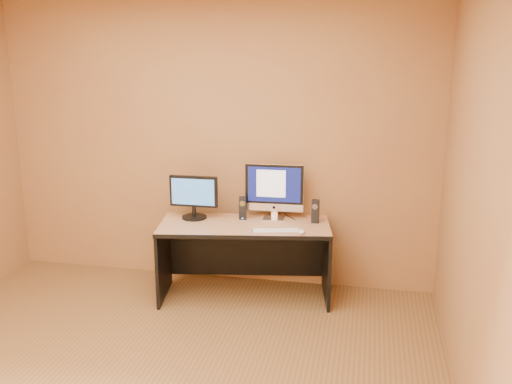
# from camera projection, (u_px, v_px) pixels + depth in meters

# --- Properties ---
(walls) EXTENTS (4.00, 4.00, 2.60)m
(walls) POSITION_uv_depth(u_px,v_px,m) (122.00, 198.00, 3.26)
(walls) COLOR olive
(walls) RESTS_ON ground
(desk) EXTENTS (1.53, 0.86, 0.67)m
(desk) POSITION_uv_depth(u_px,v_px,m) (245.00, 261.00, 4.94)
(desk) COLOR tan
(desk) RESTS_ON ground
(imac) EXTENTS (0.52, 0.21, 0.50)m
(imac) POSITION_uv_depth(u_px,v_px,m) (274.00, 191.00, 4.94)
(imac) COLOR silver
(imac) RESTS_ON desk
(second_monitor) EXTENTS (0.43, 0.22, 0.38)m
(second_monitor) POSITION_uv_depth(u_px,v_px,m) (194.00, 197.00, 4.98)
(second_monitor) COLOR black
(second_monitor) RESTS_ON desk
(speaker_left) EXTENTS (0.07, 0.07, 0.20)m
(speaker_left) POSITION_uv_depth(u_px,v_px,m) (243.00, 208.00, 4.98)
(speaker_left) COLOR black
(speaker_left) RESTS_ON desk
(speaker_right) EXTENTS (0.06, 0.07, 0.20)m
(speaker_right) POSITION_uv_depth(u_px,v_px,m) (315.00, 211.00, 4.88)
(speaker_right) COLOR black
(speaker_right) RESTS_ON desk
(keyboard) EXTENTS (0.40, 0.20, 0.02)m
(keyboard) POSITION_uv_depth(u_px,v_px,m) (276.00, 231.00, 4.65)
(keyboard) COLOR silver
(keyboard) RESTS_ON desk
(mouse) EXTENTS (0.06, 0.10, 0.03)m
(mouse) POSITION_uv_depth(u_px,v_px,m) (301.00, 232.00, 4.61)
(mouse) COLOR silver
(mouse) RESTS_ON desk
(cable_a) EXTENTS (0.12, 0.16, 0.01)m
(cable_a) POSITION_uv_depth(u_px,v_px,m) (290.00, 217.00, 5.05)
(cable_a) COLOR black
(cable_a) RESTS_ON desk
(cable_b) EXTENTS (0.03, 0.16, 0.01)m
(cable_b) POSITION_uv_depth(u_px,v_px,m) (268.00, 216.00, 5.09)
(cable_b) COLOR black
(cable_b) RESTS_ON desk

